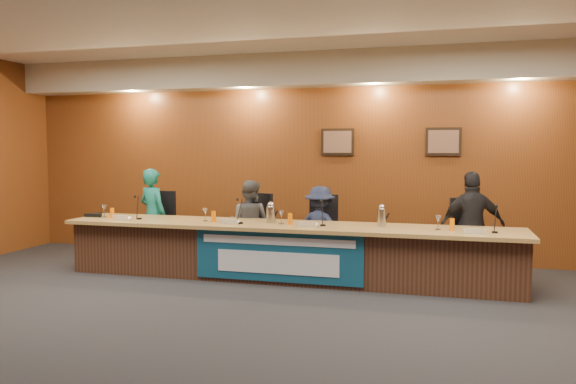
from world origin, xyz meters
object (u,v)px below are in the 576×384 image
(carafe_mid, at_px, (271,215))
(carafe_right, at_px, (382,218))
(speakerphone, at_px, (96,215))
(office_chair_d, at_px, (471,243))
(panelist_b, at_px, (249,224))
(office_chair_b, at_px, (252,234))
(dais_body, at_px, (286,253))
(panelist_d, at_px, (472,226))
(office_chair_c, at_px, (321,237))
(panelist_a, at_px, (153,215))
(banner, at_px, (277,257))
(panelist_c, at_px, (320,229))
(office_chair_a, at_px, (156,230))

(carafe_mid, xyz_separation_m, carafe_right, (1.48, 0.03, 0.01))
(speakerphone, bearing_deg, office_chair_d, 7.60)
(panelist_b, bearing_deg, office_chair_b, -84.87)
(dais_body, bearing_deg, office_chair_d, 15.77)
(panelist_d, distance_m, office_chair_c, 2.07)
(carafe_right, bearing_deg, carafe_mid, -178.90)
(office_chair_c, distance_m, carafe_right, 1.18)
(panelist_a, xyz_separation_m, office_chair_b, (1.57, 0.10, -0.24))
(banner, distance_m, carafe_right, 1.43)
(panelist_a, height_order, office_chair_d, panelist_a)
(banner, bearing_deg, office_chair_d, 24.51)
(carafe_right, bearing_deg, office_chair_d, 29.02)
(office_chair_b, bearing_deg, panelist_d, 17.27)
(panelist_b, relative_size, office_chair_b, 2.68)
(panelist_a, distance_m, office_chair_b, 1.60)
(panelist_d, xyz_separation_m, office_chair_c, (-2.05, 0.10, -0.24))
(panelist_a, xyz_separation_m, office_chair_d, (4.69, 0.10, -0.24))
(dais_body, distance_m, panelist_c, 0.72)
(panelist_c, relative_size, carafe_right, 5.34)
(dais_body, bearing_deg, panelist_d, 13.53)
(dais_body, height_order, speakerphone, speakerphone)
(panelist_d, relative_size, office_chair_c, 3.02)
(panelist_c, distance_m, carafe_mid, 0.83)
(dais_body, distance_m, panelist_b, 0.97)
(panelist_b, distance_m, office_chair_a, 1.59)
(panelist_a, xyz_separation_m, office_chair_c, (2.63, 0.10, -0.24))
(office_chair_a, bearing_deg, panelist_a, -87.54)
(dais_body, xyz_separation_m, panelist_d, (2.39, 0.58, 0.37))
(carafe_mid, bearing_deg, panelist_d, 12.03)
(carafe_right, bearing_deg, panelist_a, 171.56)
(office_chair_a, bearing_deg, office_chair_b, 2.46)
(banner, xyz_separation_m, office_chair_a, (-2.30, 1.09, 0.10))
(panelist_a, bearing_deg, office_chair_c, -156.38)
(office_chair_b, bearing_deg, carafe_mid, -33.46)
(panelist_a, relative_size, carafe_right, 6.32)
(office_chair_b, distance_m, carafe_right, 2.11)
(office_chair_c, bearing_deg, panelist_c, -93.60)
(panelist_a, xyz_separation_m, panelist_b, (1.57, 0.00, -0.08))
(panelist_d, bearing_deg, panelist_b, -13.23)
(office_chair_c, bearing_deg, office_chair_a, 176.40)
(panelist_a, distance_m, speakerphone, 0.85)
(panelist_c, bearing_deg, office_chair_a, 9.57)
(panelist_a, xyz_separation_m, speakerphone, (-0.60, -0.61, 0.05))
(panelist_b, distance_m, office_chair_d, 3.12)
(office_chair_b, height_order, office_chair_d, same)
(office_chair_b, bearing_deg, banner, -37.42)
(panelist_b, distance_m, panelist_d, 3.11)
(speakerphone, bearing_deg, office_chair_b, 17.99)
(banner, distance_m, carafe_mid, 0.68)
(panelist_d, relative_size, carafe_right, 6.36)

